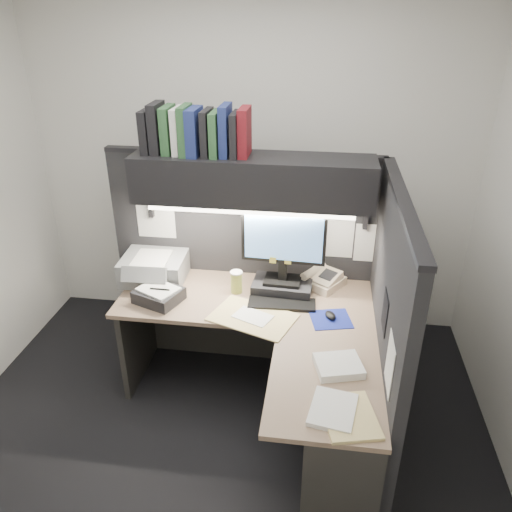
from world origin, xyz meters
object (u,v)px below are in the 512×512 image
(monitor, at_px, (283,261))
(printer, at_px, (155,267))
(notebook_stack, at_px, (159,295))
(desk, at_px, (285,391))
(overhead_shelf, at_px, (253,179))
(coffee_cup, at_px, (236,283))
(telephone, at_px, (323,279))
(keyboard, at_px, (282,304))

(monitor, height_order, printer, monitor)
(notebook_stack, bearing_deg, printer, 112.25)
(desk, distance_m, notebook_stack, 1.04)
(overhead_shelf, relative_size, printer, 3.52)
(overhead_shelf, bearing_deg, desk, -68.21)
(coffee_cup, relative_size, printer, 0.34)
(desk, height_order, overhead_shelf, overhead_shelf)
(desk, xyz_separation_m, monitor, (-0.09, 0.67, 0.53))
(desk, xyz_separation_m, overhead_shelf, (-0.30, 0.75, 1.06))
(overhead_shelf, relative_size, coffee_cup, 10.51)
(desk, height_order, printer, printer)
(desk, xyz_separation_m, telephone, (0.19, 0.79, 0.34))
(keyboard, distance_m, printer, 0.97)
(overhead_shelf, xyz_separation_m, telephone, (0.49, 0.04, -0.72))
(telephone, bearing_deg, notebook_stack, -127.70)
(coffee_cup, bearing_deg, telephone, 16.43)
(desk, bearing_deg, notebook_stack, 153.82)
(telephone, xyz_separation_m, coffee_cup, (-0.59, -0.17, 0.03))
(overhead_shelf, bearing_deg, telephone, 4.94)
(monitor, relative_size, telephone, 2.42)
(keyboard, relative_size, telephone, 1.78)
(desk, distance_m, telephone, 0.88)
(keyboard, bearing_deg, desk, -84.17)
(monitor, bearing_deg, desk, -79.80)
(keyboard, height_order, coffee_cup, coffee_cup)
(monitor, relative_size, printer, 1.37)
(desk, relative_size, keyboard, 3.85)
(desk, distance_m, keyboard, 0.58)
(printer, bearing_deg, overhead_shelf, -0.60)
(monitor, bearing_deg, overhead_shelf, 161.97)
(monitor, relative_size, keyboard, 1.36)
(overhead_shelf, xyz_separation_m, printer, (-0.71, -0.02, -0.68))
(desk, xyz_separation_m, keyboard, (-0.07, 0.49, 0.30))
(keyboard, relative_size, coffee_cup, 3.00)
(printer, bearing_deg, notebook_stack, -70.00)
(keyboard, distance_m, notebook_stack, 0.82)
(telephone, xyz_separation_m, printer, (-1.20, -0.06, 0.04))
(overhead_shelf, bearing_deg, monitor, -20.95)
(overhead_shelf, xyz_separation_m, coffee_cup, (-0.10, -0.13, -0.70))
(coffee_cup, bearing_deg, overhead_shelf, 53.71)
(desk, height_order, coffee_cup, coffee_cup)
(overhead_shelf, distance_m, monitor, 0.58)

